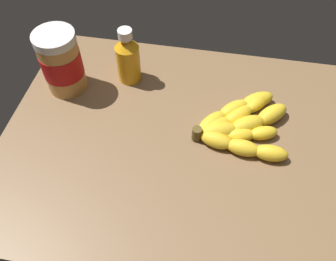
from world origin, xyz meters
TOP-DOWN VIEW (x-y plane):
  - ground_plane at (0.00, 0.00)cm, footprint 72.85×58.55cm
  - banana_bunch at (-12.73, -4.94)cm, footprint 20.25×18.85cm
  - peanut_butter_jar at (27.38, -10.81)cm, footprint 8.96×8.96cm
  - honey_bottle at (13.83, -16.09)cm, footprint 5.45×5.45cm

SIDE VIEW (x-z plane):
  - ground_plane at x=0.00cm, z-range -3.03..0.00cm
  - banana_bunch at x=-12.73cm, z-range -0.14..3.50cm
  - honey_bottle at x=13.83cm, z-range -0.65..13.02cm
  - peanut_butter_jar at x=27.38cm, z-range -0.06..14.67cm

